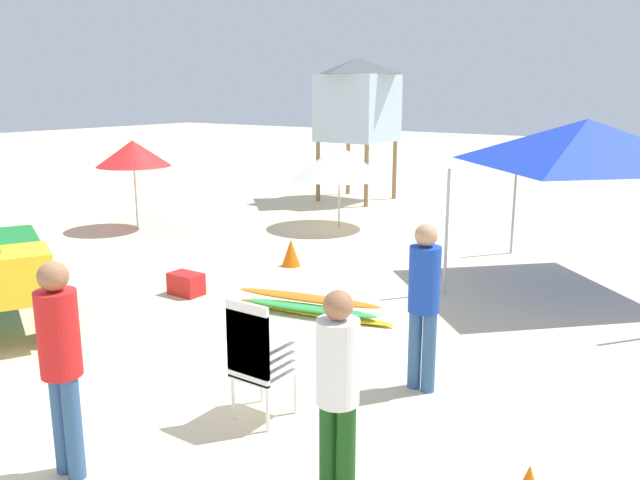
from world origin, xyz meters
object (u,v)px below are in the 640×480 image
at_px(popup_canopy, 586,143).
at_px(cooler_box, 186,284).
at_px(lifeguard_near_right, 338,384).
at_px(lifeguard_near_center, 60,355).
at_px(beach_umbrella_left, 133,153).
at_px(lifeguard_tower, 358,99).
at_px(beach_umbrella_mid, 339,162).
at_px(surfboard_pile, 310,306).
at_px(stacked_plastic_chairs, 257,351).
at_px(lifeguard_near_left, 424,296).
at_px(traffic_cone_near, 291,253).

relative_size(popup_canopy, cooler_box, 6.08).
bearing_deg(lifeguard_near_right, cooler_box, 147.79).
bearing_deg(cooler_box, lifeguard_near_center, -55.01).
distance_m(lifeguard_near_right, beach_umbrella_left, 10.84).
xyz_separation_m(lifeguard_tower, beach_umbrella_mid, (1.65, -3.43, -1.30)).
bearing_deg(lifeguard_near_right, surfboard_pile, 128.39).
bearing_deg(stacked_plastic_chairs, cooler_box, 145.38).
distance_m(surfboard_pile, lifeguard_near_right, 4.31).
height_order(lifeguard_near_left, popup_canopy, popup_canopy).
relative_size(popup_canopy, lifeguard_tower, 0.80).
bearing_deg(beach_umbrella_mid, lifeguard_near_right, -56.93).
relative_size(stacked_plastic_chairs, popup_canopy, 0.39).
height_order(traffic_cone_near, cooler_box, traffic_cone_near).
bearing_deg(popup_canopy, surfboard_pile, -127.52).
height_order(lifeguard_near_center, beach_umbrella_mid, beach_umbrella_mid).
xyz_separation_m(surfboard_pile, traffic_cone_near, (-1.77, 1.88, 0.12)).
xyz_separation_m(lifeguard_near_right, traffic_cone_near, (-4.39, 5.20, -0.72)).
height_order(popup_canopy, traffic_cone_near, popup_canopy).
xyz_separation_m(popup_canopy, beach_umbrella_mid, (-5.55, 1.67, -0.78)).
height_order(popup_canopy, lifeguard_tower, lifeguard_tower).
bearing_deg(cooler_box, surfboard_pile, 9.65).
relative_size(lifeguard_tower, beach_umbrella_left, 1.98).
bearing_deg(beach_umbrella_left, popup_canopy, 6.41).
distance_m(beach_umbrella_left, beach_umbrella_mid, 4.54).
height_order(surfboard_pile, lifeguard_near_right, lifeguard_near_right).
relative_size(beach_umbrella_mid, traffic_cone_near, 4.43).
xyz_separation_m(lifeguard_near_right, cooler_box, (-4.70, 2.96, -0.79)).
relative_size(surfboard_pile, popup_canopy, 0.78).
bearing_deg(lifeguard_near_center, lifeguard_near_left, 61.50).
xyz_separation_m(stacked_plastic_chairs, beach_umbrella_left, (-7.86, 5.15, 0.99)).
xyz_separation_m(lifeguard_near_left, traffic_cone_near, (-4.07, 3.11, -0.78)).
distance_m(popup_canopy, lifeguard_tower, 8.85).
distance_m(traffic_cone_near, cooler_box, 2.25).
bearing_deg(surfboard_pile, lifeguard_near_center, -81.21).
xyz_separation_m(stacked_plastic_chairs, lifeguard_near_center, (-0.67, -1.55, 0.34)).
distance_m(surfboard_pile, popup_canopy, 4.88).
relative_size(lifeguard_near_center, cooler_box, 3.51).
distance_m(surfboard_pile, traffic_cone_near, 2.58).
distance_m(lifeguard_near_center, lifeguard_tower, 13.97).
xyz_separation_m(popup_canopy, traffic_cone_near, (-4.44, -1.60, -2.03)).
relative_size(surfboard_pile, beach_umbrella_left, 1.24).
bearing_deg(popup_canopy, beach_umbrella_mid, 163.22).
relative_size(stacked_plastic_chairs, beach_umbrella_mid, 0.57).
bearing_deg(cooler_box, lifeguard_near_right, -32.21).
relative_size(beach_umbrella_left, cooler_box, 3.85).
xyz_separation_m(surfboard_pile, lifeguard_near_left, (2.30, -1.23, 0.90)).
height_order(surfboard_pile, cooler_box, cooler_box).
height_order(lifeguard_near_right, popup_canopy, popup_canopy).
xyz_separation_m(lifeguard_tower, cooler_box, (2.46, -8.94, -2.62)).
relative_size(stacked_plastic_chairs, beach_umbrella_left, 0.61).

